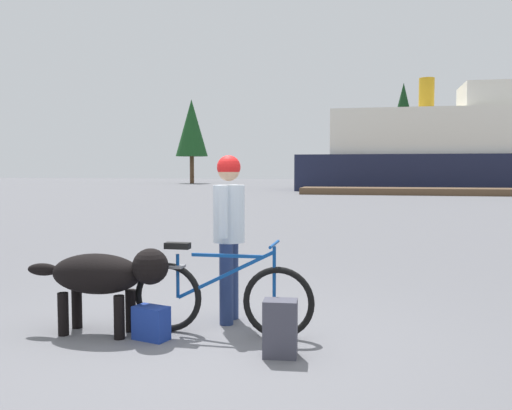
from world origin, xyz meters
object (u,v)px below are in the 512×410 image
at_px(bicycle, 220,296).
at_px(handbag_pannier, 151,323).
at_px(backpack, 280,328).
at_px(ferry_boat, 469,151).
at_px(person_cyclist, 229,222).
at_px(dog, 105,275).

distance_m(bicycle, handbag_pannier, 0.68).
height_order(backpack, ferry_boat, ferry_boat).
bearing_deg(backpack, ferry_boat, 78.41).
bearing_deg(person_cyclist, dog, -148.14).
distance_m(person_cyclist, backpack, 1.40).
xyz_separation_m(handbag_pannier, ferry_boat, (8.96, 37.50, 2.67)).
distance_m(dog, handbag_pannier, 0.64).
bearing_deg(dog, handbag_pannier, -9.32).
bearing_deg(backpack, person_cyclist, 125.91).
height_order(bicycle, dog, bicycle).
relative_size(person_cyclist, dog, 1.19).
xyz_separation_m(dog, ferry_boat, (9.45, 37.42, 2.26)).
bearing_deg(handbag_pannier, dog, 170.68).
height_order(person_cyclist, backpack, person_cyclist).
bearing_deg(ferry_boat, backpack, -101.59).
distance_m(bicycle, ferry_boat, 38.23).
bearing_deg(person_cyclist, bicycle, -85.91).
bearing_deg(handbag_pannier, backpack, -9.79).
distance_m(handbag_pannier, ferry_boat, 38.65).
xyz_separation_m(bicycle, backpack, (0.65, -0.49, -0.13)).
xyz_separation_m(bicycle, ferry_boat, (8.38, 37.22, 2.45)).
xyz_separation_m(dog, backpack, (1.72, -0.29, -0.32)).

